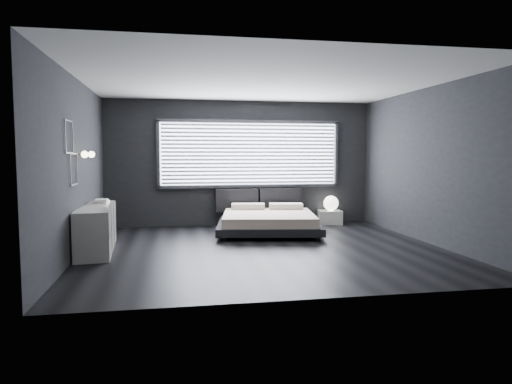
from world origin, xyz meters
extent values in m
plane|color=black|center=(0.00, 0.00, 0.00)|extent=(6.00, 6.00, 0.00)
plane|color=silver|center=(0.00, 0.00, 2.80)|extent=(6.00, 6.00, 0.00)
cube|color=black|center=(0.00, 2.75, 1.40)|extent=(6.00, 0.04, 2.80)
cube|color=black|center=(0.00, -2.75, 1.40)|extent=(6.00, 0.04, 2.80)
cube|color=black|center=(-3.00, 0.00, 1.40)|extent=(0.04, 5.50, 2.80)
cube|color=black|center=(3.00, 0.00, 1.40)|extent=(0.04, 5.50, 2.80)
cube|color=white|center=(0.20, 2.73, 1.61)|extent=(4.00, 0.02, 1.38)
cube|color=#47474C|center=(-1.84, 2.70, 1.61)|extent=(0.06, 0.08, 1.48)
cube|color=#47474C|center=(2.24, 2.70, 1.61)|extent=(0.06, 0.08, 1.48)
cube|color=#47474C|center=(0.20, 2.70, 2.34)|extent=(4.14, 0.08, 0.06)
cube|color=#47474C|center=(0.20, 2.70, 0.88)|extent=(4.14, 0.08, 0.06)
cube|color=silver|center=(0.20, 2.67, 1.61)|extent=(3.94, 0.03, 1.32)
cube|color=black|center=(-0.12, 2.64, 0.57)|extent=(0.96, 0.16, 0.52)
cube|color=black|center=(0.88, 2.64, 0.57)|extent=(0.96, 0.16, 0.52)
cylinder|color=silver|center=(-2.95, 0.05, 1.60)|extent=(0.10, 0.02, 0.02)
sphere|color=#FFE5B7|center=(-2.88, 0.05, 1.60)|extent=(0.11, 0.11, 0.11)
cylinder|color=silver|center=(-2.95, 0.65, 1.60)|extent=(0.10, 0.02, 0.02)
sphere|color=#FFE5B7|center=(-2.88, 0.65, 1.60)|extent=(0.11, 0.11, 0.11)
cube|color=#47474C|center=(-2.98, -0.55, 2.08)|extent=(0.01, 0.46, 0.02)
cube|color=#47474C|center=(-2.98, -0.55, 1.62)|extent=(0.01, 0.46, 0.02)
cube|color=#47474C|center=(-2.98, -0.32, 1.85)|extent=(0.01, 0.02, 0.46)
cube|color=#47474C|center=(-2.98, -0.78, 1.85)|extent=(0.01, 0.02, 0.46)
cube|color=#47474C|center=(-2.98, -0.30, 1.61)|extent=(0.01, 0.46, 0.02)
cube|color=#47474C|center=(-2.98, -0.30, 1.15)|extent=(0.01, 0.46, 0.02)
cube|color=#47474C|center=(-2.98, -0.07, 1.38)|extent=(0.01, 0.02, 0.46)
cube|color=#47474C|center=(-2.98, -0.53, 1.38)|extent=(0.01, 0.02, 0.46)
cube|color=black|center=(-0.61, 0.91, 0.04)|extent=(0.13, 0.13, 0.07)
cube|color=black|center=(1.12, 0.63, 0.04)|extent=(0.13, 0.13, 0.07)
cube|color=black|center=(-0.36, 2.46, 0.04)|extent=(0.13, 0.13, 0.07)
cube|color=black|center=(1.37, 2.18, 0.04)|extent=(0.13, 0.13, 0.07)
cube|color=black|center=(0.38, 1.54, 0.15)|extent=(2.32, 2.24, 0.15)
cube|color=beige|center=(0.38, 1.54, 0.31)|extent=(2.08, 2.08, 0.18)
cube|color=beige|center=(0.09, 2.32, 0.47)|extent=(0.77, 0.50, 0.12)
cube|color=beige|center=(0.91, 2.19, 0.47)|extent=(0.77, 0.50, 0.12)
cube|color=silver|center=(2.03, 2.50, 0.16)|extent=(0.60, 0.52, 0.31)
sphere|color=white|center=(2.04, 2.45, 0.48)|extent=(0.34, 0.34, 0.34)
cube|color=silver|center=(-2.78, 0.32, 0.37)|extent=(0.64, 1.90, 0.75)
cube|color=#47474C|center=(-2.52, 0.34, 0.37)|extent=(0.13, 1.84, 0.73)
cube|color=silver|center=(-2.78, 0.86, 0.77)|extent=(0.26, 0.33, 0.04)
cube|color=silver|center=(-2.77, 0.84, 0.80)|extent=(0.22, 0.29, 0.03)
camera|label=1|loc=(-1.50, -7.49, 1.60)|focal=32.00mm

